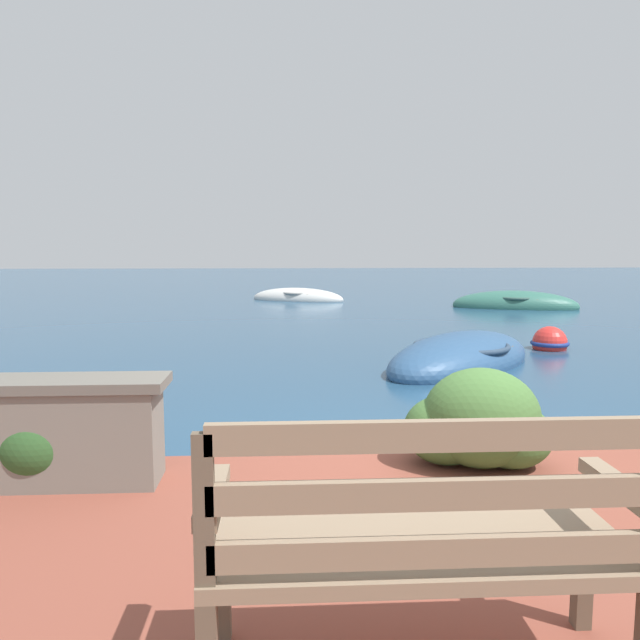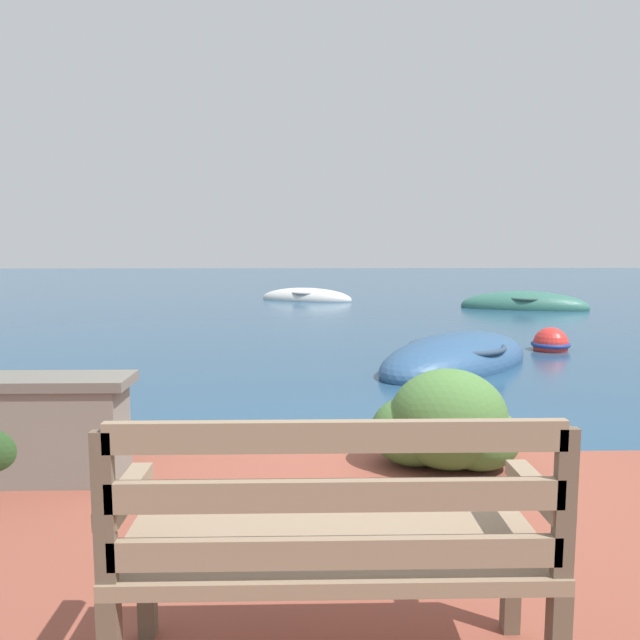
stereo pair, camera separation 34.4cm
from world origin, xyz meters
TOP-DOWN VIEW (x-y plane):
  - ground_plane at (0.00, 0.00)m, footprint 80.00×80.00m
  - park_bench at (-0.62, -2.26)m, footprint 1.40×0.48m
  - hedge_clump_far_left at (-2.54, -0.40)m, footprint 0.72×0.52m
  - hedge_clump_left at (0.18, -0.29)m, footprint 0.94×0.68m
  - rowboat_nearest at (1.34, 4.14)m, footprint 3.04×3.08m
  - rowboat_mid at (4.93, 11.73)m, footprint 3.34×1.93m
  - rowboat_far at (-0.69, 14.32)m, footprint 2.99×2.00m
  - mooring_buoy at (3.12, 5.39)m, footprint 0.59×0.59m

SIDE VIEW (x-z plane):
  - ground_plane at x=0.00m, z-range 0.00..0.00m
  - rowboat_far at x=-0.69m, z-range -0.27..0.38m
  - rowboat_mid at x=4.93m, z-range -0.33..0.47m
  - rowboat_nearest at x=1.34m, z-range -0.33..0.46m
  - mooring_buoy at x=3.12m, z-range -0.18..0.36m
  - hedge_clump_far_left at x=-2.54m, z-range 0.19..0.68m
  - hedge_clump_left at x=0.18m, z-range 0.18..0.82m
  - park_bench at x=-0.62m, z-range 0.24..1.17m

